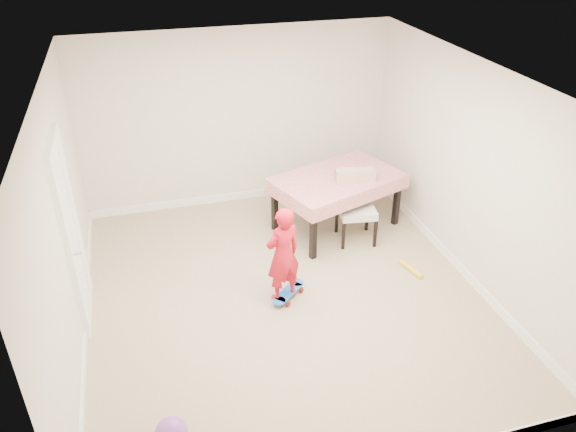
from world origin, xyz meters
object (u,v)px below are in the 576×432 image
object	(u,v)px
skateboard	(288,294)
child	(283,257)
dining_chair	(357,208)
dining_table	(336,202)

from	to	relation	value
skateboard	child	world-z (taller)	child
dining_chair	child	world-z (taller)	child
dining_table	dining_chair	xyz separation A→B (m)	(0.14, -0.39, 0.09)
dining_table	skateboard	bearing A→B (deg)	-148.38
dining_table	child	world-z (taller)	child
skateboard	child	size ratio (longest dim) A/B	0.47
dining_chair	skateboard	bearing A→B (deg)	-133.11
skateboard	child	bearing A→B (deg)	156.22
dining_table	skateboard	size ratio (longest dim) A/B	3.01
child	dining_table	bearing A→B (deg)	-148.23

